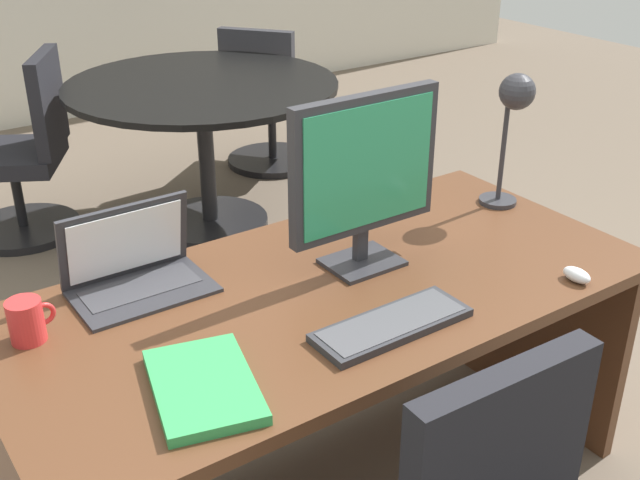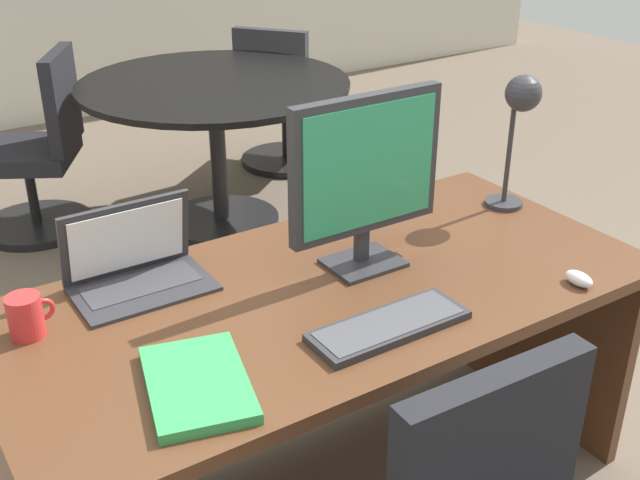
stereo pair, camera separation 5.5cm
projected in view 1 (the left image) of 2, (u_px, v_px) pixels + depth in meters
The scene contains 12 objects.
ground at pixel (133, 292), 3.49m from camera, with size 12.00×12.00×0.00m, color #6B5B4C.
desk at pixel (318, 344), 2.18m from camera, with size 1.73×0.83×0.73m.
monitor at pixel (365, 171), 2.04m from camera, with size 0.45×0.16×0.48m.
laptop at pixel (133, 263), 2.03m from camera, with size 0.35×0.23×0.22m.
keyboard at pixel (392, 325), 1.87m from camera, with size 0.40×0.14×0.02m.
mouse at pixel (577, 275), 2.08m from camera, with size 0.05×0.08×0.04m.
desk_lamp at pixel (514, 110), 2.38m from camera, with size 0.12×0.14×0.43m.
book at pixel (204, 386), 1.66m from camera, with size 0.28×0.36×0.03m.
coffee_mug at pixel (27, 321), 1.81m from camera, with size 0.11×0.08×0.10m.
meeting_table at pixel (204, 119), 3.85m from camera, with size 1.32×1.32×0.76m.
meeting_chair_near at pixel (25, 165), 3.87m from camera, with size 0.64×0.63×0.91m.
meeting_chair_far at pixel (268, 111), 4.71m from camera, with size 0.65×0.65×0.87m.
Camera 1 is at (-1.03, -1.46, 1.76)m, focal length 44.19 mm.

